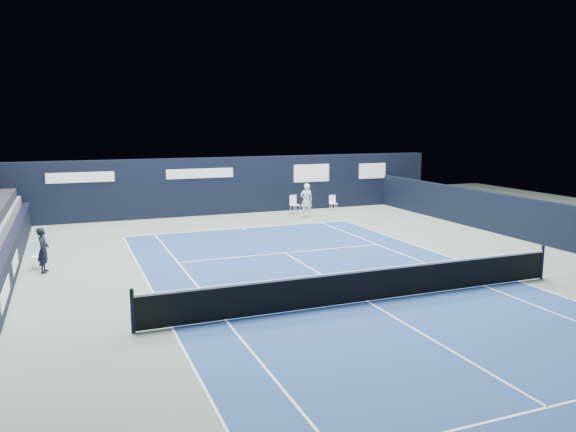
# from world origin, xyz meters

# --- Properties ---
(ground) EXTENTS (48.00, 48.00, 0.00)m
(ground) POSITION_xyz_m (0.00, 2.00, 0.00)
(ground) COLOR slate
(ground) RESTS_ON ground
(court_surface) EXTENTS (10.97, 23.77, 0.01)m
(court_surface) POSITION_xyz_m (0.00, 0.00, 0.00)
(court_surface) COLOR navy
(court_surface) RESTS_ON ground
(enclosure_wall_right) EXTENTS (0.30, 22.00, 1.80)m
(enclosure_wall_right) POSITION_xyz_m (10.50, 6.00, 0.90)
(enclosure_wall_right) COLOR black
(enclosure_wall_right) RESTS_ON ground
(folding_chair_back_a) EXTENTS (0.53, 0.56, 1.01)m
(folding_chair_back_a) POSITION_xyz_m (3.99, 15.21, 0.67)
(folding_chair_back_a) COLOR white
(folding_chair_back_a) RESTS_ON ground
(folding_chair_back_b) EXTENTS (0.41, 0.40, 0.87)m
(folding_chair_back_b) POSITION_xyz_m (6.48, 15.35, 0.49)
(folding_chair_back_b) COLOR white
(folding_chair_back_b) RESTS_ON ground
(line_judge_chair) EXTENTS (0.39, 0.38, 0.87)m
(line_judge_chair) POSITION_xyz_m (-8.76, 7.48, 0.49)
(line_judge_chair) COLOR white
(line_judge_chair) RESTS_ON ground
(line_judge) EXTENTS (0.45, 0.61, 1.54)m
(line_judge) POSITION_xyz_m (-8.53, 6.77, 0.77)
(line_judge) COLOR black
(line_judge) RESTS_ON ground
(court_markings) EXTENTS (11.03, 23.83, 0.00)m
(court_markings) POSITION_xyz_m (0.00, 0.00, 0.01)
(court_markings) COLOR white
(court_markings) RESTS_ON court_surface
(tennis_net) EXTENTS (12.90, 0.10, 1.10)m
(tennis_net) POSITION_xyz_m (0.00, 0.00, 0.51)
(tennis_net) COLOR black
(tennis_net) RESTS_ON ground
(back_sponsor_wall) EXTENTS (26.00, 0.63, 3.10)m
(back_sponsor_wall) POSITION_xyz_m (0.01, 16.50, 1.55)
(back_sponsor_wall) COLOR black
(back_sponsor_wall) RESTS_ON ground
(side_barrier_left) EXTENTS (0.33, 22.00, 1.20)m
(side_barrier_left) POSITION_xyz_m (-9.50, 5.97, 0.60)
(side_barrier_left) COLOR black
(side_barrier_left) RESTS_ON ground
(tennis_player) EXTENTS (0.72, 0.88, 1.80)m
(tennis_player) POSITION_xyz_m (4.14, 13.78, 0.90)
(tennis_player) COLOR white
(tennis_player) RESTS_ON ground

